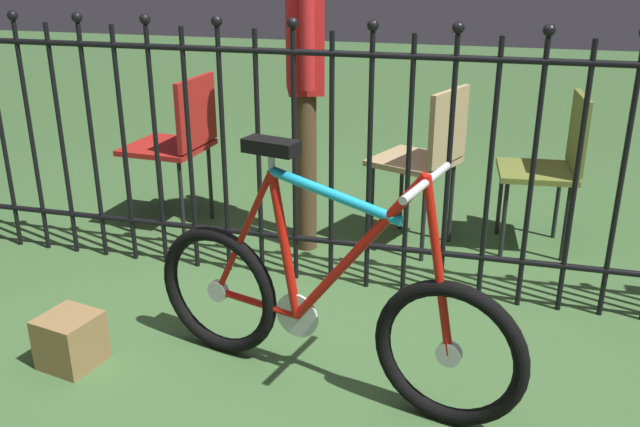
{
  "coord_description": "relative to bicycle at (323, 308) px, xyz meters",
  "views": [
    {
      "loc": [
        0.79,
        -2.33,
        1.56
      ],
      "look_at": [
        0.11,
        0.2,
        0.55
      ],
      "focal_mm": 38.48,
      "sensor_mm": 36.0,
      "label": 1
    }
  ],
  "objects": [
    {
      "name": "ground_plane",
      "position": [
        -0.22,
        0.17,
        -0.32
      ],
      "size": [
        20.0,
        20.0,
        0.0
      ],
      "primitive_type": "plane",
      "color": "#3E6334"
    },
    {
      "name": "iron_fence",
      "position": [
        -0.29,
        0.83,
        0.35
      ],
      "size": [
        4.7,
        0.07,
        1.35
      ],
      "color": "black",
      "rests_on": "ground"
    },
    {
      "name": "bicycle",
      "position": [
        0.0,
        0.0,
        0.0
      ],
      "size": [
        1.49,
        0.49,
        0.94
      ],
      "color": "black",
      "rests_on": "ground"
    },
    {
      "name": "chair_red",
      "position": [
        -1.21,
        1.32,
        0.23
      ],
      "size": [
        0.47,
        0.46,
        0.9
      ],
      "color": "black",
      "rests_on": "ground"
    },
    {
      "name": "chair_olive",
      "position": [
        0.86,
        1.55,
        0.2
      ],
      "size": [
        0.43,
        0.43,
        0.86
      ],
      "color": "black",
      "rests_on": "ground"
    },
    {
      "name": "chair_tan",
      "position": [
        0.21,
        1.38,
        0.23
      ],
      "size": [
        0.52,
        0.52,
        0.9
      ],
      "color": "black",
      "rests_on": "ground"
    },
    {
      "name": "person_visitor",
      "position": [
        -0.44,
        1.29,
        0.72
      ],
      "size": [
        0.27,
        0.45,
        1.72
      ],
      "color": "#4C3823",
      "rests_on": "ground"
    },
    {
      "name": "display_crate",
      "position": [
        -1.01,
        -0.14,
        -0.22
      ],
      "size": [
        0.25,
        0.25,
        0.21
      ],
      "primitive_type": "cube",
      "rotation": [
        0.0,
        0.0,
        -0.2
      ],
      "color": "olive",
      "rests_on": "ground"
    }
  ]
}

